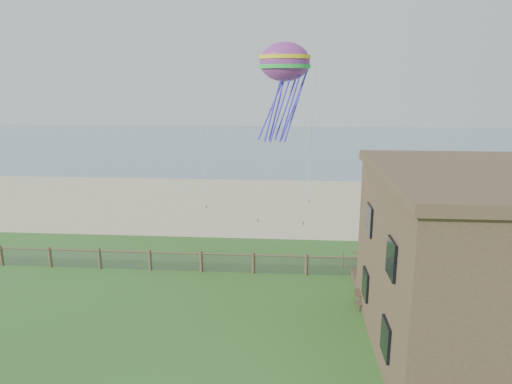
# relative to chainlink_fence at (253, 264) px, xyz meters

# --- Properties ---
(ground) EXTENTS (160.00, 160.00, 0.00)m
(ground) POSITION_rel_chainlink_fence_xyz_m (0.00, -6.00, -0.55)
(ground) COLOR #30581E
(ground) RESTS_ON ground
(sand_beach) EXTENTS (72.00, 20.00, 0.02)m
(sand_beach) POSITION_rel_chainlink_fence_xyz_m (0.00, 16.00, -0.55)
(sand_beach) COLOR tan
(sand_beach) RESTS_ON ground
(ocean) EXTENTS (160.00, 68.00, 0.02)m
(ocean) POSITION_rel_chainlink_fence_xyz_m (0.00, 60.00, -0.55)
(ocean) COLOR slate
(ocean) RESTS_ON ground
(chainlink_fence) EXTENTS (36.20, 0.20, 1.25)m
(chainlink_fence) POSITION_rel_chainlink_fence_xyz_m (0.00, 0.00, 0.00)
(chainlink_fence) COLOR brown
(chainlink_fence) RESTS_ON ground
(motel_deck) EXTENTS (15.00, 2.00, 0.50)m
(motel_deck) POSITION_rel_chainlink_fence_xyz_m (13.00, -1.00, -0.30)
(motel_deck) COLOR brown
(motel_deck) RESTS_ON ground
(picnic_table) EXTENTS (2.02, 1.62, 0.79)m
(picnic_table) POSITION_rel_chainlink_fence_xyz_m (6.14, -3.64, -0.15)
(picnic_table) COLOR brown
(picnic_table) RESTS_ON ground
(octopus_kite) EXTENTS (3.87, 3.09, 7.07)m
(octopus_kite) POSITION_rel_chainlink_fence_xyz_m (1.52, 7.05, 9.59)
(octopus_kite) COLOR red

